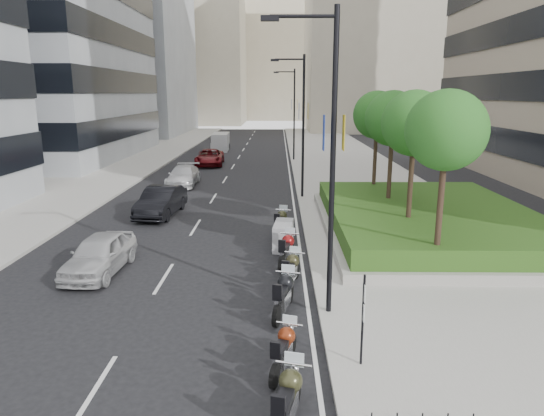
{
  "coord_description": "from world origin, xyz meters",
  "views": [
    {
      "loc": [
        2.74,
        -12.83,
        6.69
      ],
      "look_at": [
        2.48,
        6.91,
        2.0
      ],
      "focal_mm": 32.0,
      "sensor_mm": 36.0,
      "label": 1
    }
  ],
  "objects_px": {
    "motorcycle_6": "(281,222)",
    "car_c": "(183,176)",
    "motorcycle_4": "(287,250)",
    "motorcycle_5": "(283,236)",
    "lamp_post_0": "(328,152)",
    "car_b": "(161,201)",
    "car_d": "(210,157)",
    "delivery_van": "(221,143)",
    "parking_sign": "(363,315)",
    "lamp_post_1": "(301,120)",
    "lamp_post_2": "(293,110)",
    "motorcycle_2": "(284,294)",
    "motorcycle_1": "(284,349)",
    "motorcycle_3": "(291,270)",
    "car_a": "(99,254)",
    "motorcycle_0": "(288,400)"
  },
  "relations": [
    {
      "from": "car_b",
      "to": "motorcycle_2",
      "type": "bearing_deg",
      "value": -56.69
    },
    {
      "from": "lamp_post_0",
      "to": "motorcycle_1",
      "type": "distance_m",
      "value": 5.58
    },
    {
      "from": "motorcycle_0",
      "to": "car_c",
      "type": "bearing_deg",
      "value": 29.33
    },
    {
      "from": "parking_sign",
      "to": "motorcycle_4",
      "type": "distance_m",
      "value": 7.77
    },
    {
      "from": "motorcycle_6",
      "to": "car_c",
      "type": "relative_size",
      "value": 0.46
    },
    {
      "from": "motorcycle_0",
      "to": "car_d",
      "type": "bearing_deg",
      "value": 24.43
    },
    {
      "from": "parking_sign",
      "to": "car_b",
      "type": "distance_m",
      "value": 17.71
    },
    {
      "from": "motorcycle_0",
      "to": "car_b",
      "type": "relative_size",
      "value": 0.47
    },
    {
      "from": "lamp_post_0",
      "to": "motorcycle_2",
      "type": "bearing_deg",
      "value": 175.08
    },
    {
      "from": "lamp_post_0",
      "to": "motorcycle_5",
      "type": "distance_m",
      "value": 8.07
    },
    {
      "from": "motorcycle_6",
      "to": "car_a",
      "type": "height_order",
      "value": "car_a"
    },
    {
      "from": "lamp_post_0",
      "to": "motorcycle_5",
      "type": "bearing_deg",
      "value": 100.1
    },
    {
      "from": "car_a",
      "to": "car_d",
      "type": "distance_m",
      "value": 28.33
    },
    {
      "from": "car_a",
      "to": "car_d",
      "type": "height_order",
      "value": "car_d"
    },
    {
      "from": "motorcycle_3",
      "to": "lamp_post_0",
      "type": "bearing_deg",
      "value": -141.8
    },
    {
      "from": "lamp_post_1",
      "to": "delivery_van",
      "type": "distance_m",
      "value": 28.56
    },
    {
      "from": "car_a",
      "to": "delivery_van",
      "type": "bearing_deg",
      "value": 93.31
    },
    {
      "from": "lamp_post_2",
      "to": "parking_sign",
      "type": "height_order",
      "value": "lamp_post_2"
    },
    {
      "from": "motorcycle_0",
      "to": "car_a",
      "type": "relative_size",
      "value": 0.53
    },
    {
      "from": "lamp_post_1",
      "to": "motorcycle_5",
      "type": "distance_m",
      "value": 11.38
    },
    {
      "from": "motorcycle_6",
      "to": "car_c",
      "type": "distance_m",
      "value": 14.64
    },
    {
      "from": "car_a",
      "to": "lamp_post_0",
      "type": "bearing_deg",
      "value": -20.39
    },
    {
      "from": "car_b",
      "to": "car_d",
      "type": "distance_m",
      "value": 19.44
    },
    {
      "from": "motorcycle_2",
      "to": "motorcycle_4",
      "type": "distance_m",
      "value": 4.43
    },
    {
      "from": "lamp_post_0",
      "to": "car_c",
      "type": "distance_m",
      "value": 23.52
    },
    {
      "from": "car_a",
      "to": "car_c",
      "type": "bearing_deg",
      "value": 93.95
    },
    {
      "from": "lamp_post_2",
      "to": "motorcycle_2",
      "type": "distance_m",
      "value": 35.2
    },
    {
      "from": "lamp_post_2",
      "to": "car_b",
      "type": "xyz_separation_m",
      "value": [
        -7.95,
        -22.54,
        -4.26
      ]
    },
    {
      "from": "motorcycle_3",
      "to": "car_a",
      "type": "distance_m",
      "value": 7.36
    },
    {
      "from": "lamp_post_0",
      "to": "motorcycle_2",
      "type": "distance_m",
      "value": 4.6
    },
    {
      "from": "motorcycle_5",
      "to": "car_b",
      "type": "xyz_separation_m",
      "value": [
        -6.78,
        5.85,
        0.22
      ]
    },
    {
      "from": "lamp_post_2",
      "to": "car_b",
      "type": "height_order",
      "value": "lamp_post_2"
    },
    {
      "from": "lamp_post_2",
      "to": "motorcycle_5",
      "type": "distance_m",
      "value": 28.77
    },
    {
      "from": "car_c",
      "to": "delivery_van",
      "type": "xyz_separation_m",
      "value": [
        0.14,
        22.5,
        0.23
      ]
    },
    {
      "from": "motorcycle_1",
      "to": "motorcycle_5",
      "type": "distance_m",
      "value": 9.65
    },
    {
      "from": "motorcycle_1",
      "to": "motorcycle_3",
      "type": "xyz_separation_m",
      "value": [
        0.31,
        5.36,
        0.04
      ]
    },
    {
      "from": "motorcycle_6",
      "to": "car_d",
      "type": "height_order",
      "value": "car_d"
    },
    {
      "from": "lamp_post_0",
      "to": "lamp_post_1",
      "type": "bearing_deg",
      "value": 90.0
    },
    {
      "from": "motorcycle_4",
      "to": "motorcycle_5",
      "type": "height_order",
      "value": "motorcycle_4"
    },
    {
      "from": "parking_sign",
      "to": "lamp_post_1",
      "type": "bearing_deg",
      "value": 91.88
    },
    {
      "from": "lamp_post_2",
      "to": "car_d",
      "type": "relative_size",
      "value": 1.66
    },
    {
      "from": "car_b",
      "to": "lamp_post_1",
      "type": "bearing_deg",
      "value": 34.46
    },
    {
      "from": "motorcycle_4",
      "to": "car_b",
      "type": "height_order",
      "value": "car_b"
    },
    {
      "from": "parking_sign",
      "to": "motorcycle_6",
      "type": "relative_size",
      "value": 1.11
    },
    {
      "from": "motorcycle_5",
      "to": "car_d",
      "type": "bearing_deg",
      "value": 20.64
    },
    {
      "from": "lamp_post_2",
      "to": "car_d",
      "type": "distance_m",
      "value": 9.55
    },
    {
      "from": "motorcycle_5",
      "to": "delivery_van",
      "type": "bearing_deg",
      "value": 16.48
    },
    {
      "from": "motorcycle_6",
      "to": "car_a",
      "type": "bearing_deg",
      "value": 140.16
    },
    {
      "from": "motorcycle_5",
      "to": "motorcycle_6",
      "type": "relative_size",
      "value": 0.89
    },
    {
      "from": "motorcycle_0",
      "to": "motorcycle_1",
      "type": "xyz_separation_m",
      "value": [
        -0.05,
        2.13,
        -0.07
      ]
    }
  ]
}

